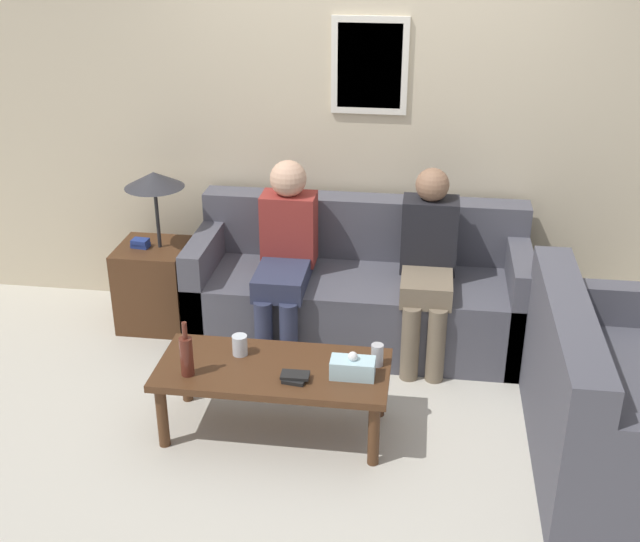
{
  "coord_description": "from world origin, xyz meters",
  "views": [
    {
      "loc": [
        0.39,
        -4.17,
        2.64
      ],
      "look_at": [
        -0.18,
        -0.09,
        0.73
      ],
      "focal_mm": 45.0,
      "sensor_mm": 36.0,
      "label": 1
    }
  ],
  "objects_px": {
    "person_left": "(285,250)",
    "person_right": "(428,259)",
    "coffee_table": "(273,375)",
    "wine_bottle": "(187,355)",
    "couch_main": "(359,293)",
    "drinking_glass": "(240,345)",
    "couch_side": "(611,409)"
  },
  "relations": [
    {
      "from": "couch_side",
      "to": "person_right",
      "type": "bearing_deg",
      "value": 44.12
    },
    {
      "from": "coffee_table",
      "to": "wine_bottle",
      "type": "xyz_separation_m",
      "value": [
        -0.42,
        -0.13,
        0.17
      ]
    },
    {
      "from": "person_left",
      "to": "person_right",
      "type": "distance_m",
      "value": 0.88
    },
    {
      "from": "wine_bottle",
      "to": "person_left",
      "type": "distance_m",
      "value": 1.13
    },
    {
      "from": "couch_side",
      "to": "wine_bottle",
      "type": "distance_m",
      "value": 2.17
    },
    {
      "from": "coffee_table",
      "to": "person_left",
      "type": "relative_size",
      "value": 1.03
    },
    {
      "from": "wine_bottle",
      "to": "person_right",
      "type": "relative_size",
      "value": 0.26
    },
    {
      "from": "couch_side",
      "to": "coffee_table",
      "type": "distance_m",
      "value": 1.73
    },
    {
      "from": "person_right",
      "to": "coffee_table",
      "type": "bearing_deg",
      "value": -129.68
    },
    {
      "from": "couch_side",
      "to": "coffee_table",
      "type": "bearing_deg",
      "value": 88.85
    },
    {
      "from": "couch_main",
      "to": "wine_bottle",
      "type": "height_order",
      "value": "couch_main"
    },
    {
      "from": "coffee_table",
      "to": "wine_bottle",
      "type": "height_order",
      "value": "wine_bottle"
    },
    {
      "from": "drinking_glass",
      "to": "person_right",
      "type": "xyz_separation_m",
      "value": [
        0.98,
        0.84,
        0.2
      ]
    },
    {
      "from": "coffee_table",
      "to": "wine_bottle",
      "type": "bearing_deg",
      "value": -162.34
    },
    {
      "from": "drinking_glass",
      "to": "person_right",
      "type": "distance_m",
      "value": 1.31
    },
    {
      "from": "couch_main",
      "to": "couch_side",
      "type": "xyz_separation_m",
      "value": [
        1.38,
        -1.13,
        0.0
      ]
    },
    {
      "from": "couch_main",
      "to": "person_right",
      "type": "height_order",
      "value": "person_right"
    },
    {
      "from": "couch_main",
      "to": "coffee_table",
      "type": "bearing_deg",
      "value": -107.87
    },
    {
      "from": "coffee_table",
      "to": "person_right",
      "type": "distance_m",
      "value": 1.26
    },
    {
      "from": "wine_bottle",
      "to": "person_left",
      "type": "bearing_deg",
      "value": 73.01
    },
    {
      "from": "couch_side",
      "to": "coffee_table",
      "type": "relative_size",
      "value": 1.18
    },
    {
      "from": "drinking_glass",
      "to": "couch_main",
      "type": "bearing_deg",
      "value": 60.83
    },
    {
      "from": "coffee_table",
      "to": "wine_bottle",
      "type": "relative_size",
      "value": 4.01
    },
    {
      "from": "couch_main",
      "to": "person_left",
      "type": "xyz_separation_m",
      "value": [
        -0.45,
        -0.16,
        0.35
      ]
    },
    {
      "from": "coffee_table",
      "to": "person_left",
      "type": "xyz_separation_m",
      "value": [
        -0.1,
        0.93,
        0.32
      ]
    },
    {
      "from": "coffee_table",
      "to": "person_left",
      "type": "bearing_deg",
      "value": 95.91
    },
    {
      "from": "drinking_glass",
      "to": "person_right",
      "type": "bearing_deg",
      "value": 40.52
    },
    {
      "from": "couch_side",
      "to": "drinking_glass",
      "type": "height_order",
      "value": "couch_side"
    },
    {
      "from": "couch_main",
      "to": "drinking_glass",
      "type": "xyz_separation_m",
      "value": [
        -0.56,
        -0.99,
        0.14
      ]
    },
    {
      "from": "drinking_glass",
      "to": "person_right",
      "type": "height_order",
      "value": "person_right"
    },
    {
      "from": "couch_main",
      "to": "person_right",
      "type": "distance_m",
      "value": 0.57
    },
    {
      "from": "couch_main",
      "to": "wine_bottle",
      "type": "distance_m",
      "value": 1.47
    }
  ]
}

